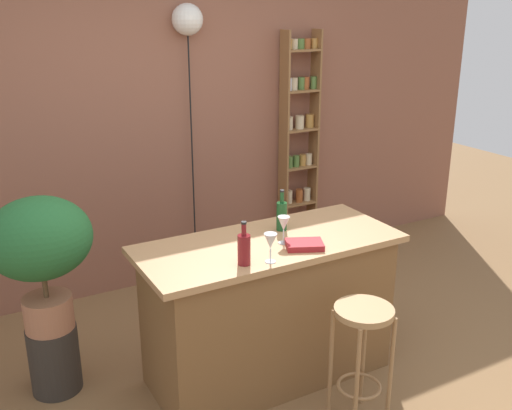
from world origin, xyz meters
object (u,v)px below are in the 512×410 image
object	(u,v)px
bar_stool	(362,339)
cookbook	(304,245)
bottle_vinegar	(282,215)
spice_shelf	(299,141)
wine_glass_center	(284,224)
wine_glass_left	(271,242)
bottle_olive_oil	(244,249)
potted_plant	(40,246)
pendant_globe_light	(187,23)
plant_stool	(54,358)

from	to	relation	value
bar_stool	cookbook	world-z (taller)	cookbook
bottle_vinegar	cookbook	size ratio (longest dim) A/B	1.23
spice_shelf	wine_glass_center	world-z (taller)	spice_shelf
cookbook	spice_shelf	bearing A→B (deg)	82.23
wine_glass_left	cookbook	distance (m)	0.30
spice_shelf	wine_glass_center	size ratio (longest dim) A/B	12.35
spice_shelf	bottle_olive_oil	size ratio (longest dim) A/B	8.31
potted_plant	bottle_vinegar	distance (m)	1.41
wine_glass_center	cookbook	xyz separation A→B (m)	(0.07, -0.12, -0.10)
wine_glass_center	cookbook	world-z (taller)	wine_glass_center
bottle_olive_oil	bottle_vinegar	size ratio (longest dim) A/B	0.94
bar_stool	wine_glass_center	xyz separation A→B (m)	(-0.16, 0.57, 0.50)
wine_glass_left	pendant_globe_light	world-z (taller)	pendant_globe_light
bottle_olive_oil	wine_glass_center	world-z (taller)	bottle_olive_oil
spice_shelf	potted_plant	xyz separation A→B (m)	(-2.39, -1.02, -0.13)
pendant_globe_light	wine_glass_left	bearing A→B (deg)	-100.12
cookbook	pendant_globe_light	distance (m)	2.08
wine_glass_center	pendant_globe_light	bearing A→B (deg)	85.70
bar_stool	bottle_olive_oil	world-z (taller)	bottle_olive_oil
bar_stool	pendant_globe_light	world-z (taller)	pendant_globe_light
spice_shelf	pendant_globe_light	distance (m)	1.43
wine_glass_center	bottle_olive_oil	bearing A→B (deg)	-156.34
potted_plant	pendant_globe_light	xyz separation A→B (m)	(1.38, 1.05, 1.15)
wine_glass_center	cookbook	bearing A→B (deg)	-58.73
bar_stool	spice_shelf	world-z (taller)	spice_shelf
bottle_vinegar	pendant_globe_light	xyz separation A→B (m)	(0.02, 1.42, 1.09)
spice_shelf	pendant_globe_light	xyz separation A→B (m)	(-1.01, 0.04, 1.02)
bar_stool	pendant_globe_light	distance (m)	2.68
potted_plant	bar_stool	bearing A→B (deg)	-38.41
bottle_vinegar	wine_glass_left	bearing A→B (deg)	-128.60
wine_glass_left	bar_stool	bearing A→B (deg)	-46.58
spice_shelf	pendant_globe_light	world-z (taller)	pendant_globe_light
potted_plant	wine_glass_left	size ratio (longest dim) A/B	4.92
spice_shelf	cookbook	size ratio (longest dim) A/B	9.65
spice_shelf	wine_glass_center	distance (m)	1.94
plant_stool	wine_glass_left	bearing A→B (deg)	-35.16
spice_shelf	plant_stool	xyz separation A→B (m)	(-2.39, -1.02, -0.87)
potted_plant	bottle_vinegar	bearing A→B (deg)	-15.24
bottle_vinegar	bottle_olive_oil	bearing A→B (deg)	-142.70
potted_plant	cookbook	bearing A→B (deg)	-26.80
spice_shelf	cookbook	bearing A→B (deg)	-122.06
bottle_olive_oil	cookbook	world-z (taller)	bottle_olive_oil
potted_plant	wine_glass_center	size ratio (longest dim) A/B	4.92
bottle_olive_oil	wine_glass_center	distance (m)	0.37
spice_shelf	wine_glass_left	distance (m)	2.21
bottle_vinegar	bar_stool	bearing A→B (deg)	-85.80
bar_stool	potted_plant	xyz separation A→B (m)	(-1.42, 1.12, 0.42)
plant_stool	potted_plant	bearing A→B (deg)	153.43
bar_stool	wine_glass_left	xyz separation A→B (m)	(-0.36, 0.38, 0.50)
plant_stool	wine_glass_center	xyz separation A→B (m)	(1.26, -0.56, 0.82)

